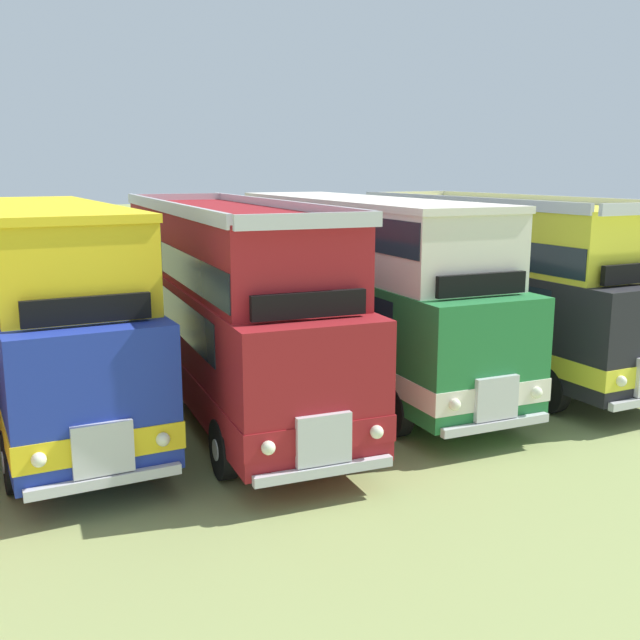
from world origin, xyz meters
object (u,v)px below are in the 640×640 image
object	(u,v)px
bus_second_in_row	(51,305)
bus_fifth_in_row	(495,281)
bus_fourth_in_row	(359,281)
bus_third_in_row	(225,299)

from	to	relation	value
bus_second_in_row	bus_fifth_in_row	world-z (taller)	bus_fifth_in_row
bus_fourth_in_row	bus_third_in_row	bearing A→B (deg)	-171.05
bus_second_in_row	bus_fifth_in_row	distance (m)	10.75
bus_fifth_in_row	bus_third_in_row	bearing A→B (deg)	179.31
bus_fifth_in_row	bus_fourth_in_row	bearing A→B (deg)	169.70
bus_second_in_row	bus_fifth_in_row	bearing A→B (deg)	-1.60
bus_third_in_row	bus_fifth_in_row	xyz separation A→B (m)	(7.15, -0.09, -0.01)
bus_second_in_row	bus_fourth_in_row	xyz separation A→B (m)	(7.17, 0.35, 0.01)
bus_third_in_row	bus_fifth_in_row	size ratio (longest dim) A/B	1.14
bus_fourth_in_row	bus_second_in_row	bearing A→B (deg)	-177.22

